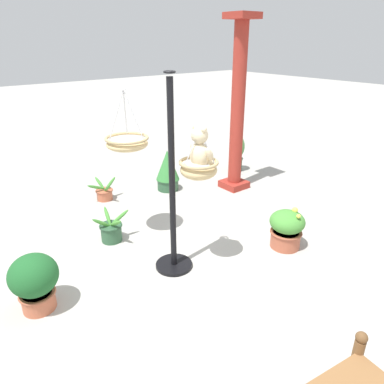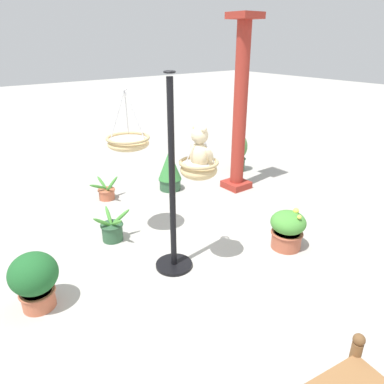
% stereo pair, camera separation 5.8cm
% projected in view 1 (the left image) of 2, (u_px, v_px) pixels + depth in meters
% --- Properties ---
extents(ground_plane, '(40.00, 40.00, 0.00)m').
position_uv_depth(ground_plane, '(188.00, 268.00, 4.31)').
color(ground_plane, '#ADAAA3').
extents(display_pole_central, '(0.44, 0.44, 2.25)m').
position_uv_depth(display_pole_central, '(173.00, 216.00, 4.08)').
color(display_pole_central, black).
rests_on(display_pole_central, ground).
extents(hanging_basket_with_teddy, '(0.43, 0.43, 0.55)m').
position_uv_depth(hanging_basket_with_teddy, '(199.00, 168.00, 3.89)').
color(hanging_basket_with_teddy, tan).
extents(teddy_bear, '(0.32, 0.28, 0.47)m').
position_uv_depth(teddy_bear, '(200.00, 150.00, 3.82)').
color(teddy_bear, beige).
extents(hanging_basket_left_high, '(0.55, 0.55, 0.75)m').
position_uv_depth(hanging_basket_left_high, '(127.00, 143.00, 4.50)').
color(hanging_basket_left_high, tan).
extents(greenhouse_pillar_right, '(0.44, 0.44, 2.90)m').
position_uv_depth(greenhouse_pillar_right, '(238.00, 111.00, 6.08)').
color(greenhouse_pillar_right, '#9E2D23').
rests_on(greenhouse_pillar_right, ground).
extents(potted_plant_fern_front, '(0.31, 0.31, 0.75)m').
position_uv_depth(potted_plant_fern_front, '(237.00, 152.00, 7.30)').
color(potted_plant_fern_front, '#2D5638').
rests_on(potted_plant_fern_front, ground).
extents(potted_plant_flowering_red, '(0.56, 0.55, 0.36)m').
position_uv_depth(potted_plant_flowering_red, '(104.00, 192.00, 6.08)').
color(potted_plant_flowering_red, '#BC6042').
rests_on(potted_plant_flowering_red, ground).
extents(potted_plant_tall_leafy, '(0.42, 0.42, 0.74)m').
position_uv_depth(potted_plant_tall_leafy, '(168.00, 170.00, 6.40)').
color(potted_plant_tall_leafy, '#2D5638').
rests_on(potted_plant_tall_leafy, ground).
extents(potted_plant_bushy_green, '(0.45, 0.45, 0.55)m').
position_uv_depth(potted_plant_bushy_green, '(287.00, 228.00, 4.65)').
color(potted_plant_bushy_green, '#AD563D').
rests_on(potted_plant_bushy_green, ground).
extents(potted_plant_conical_shrub, '(0.55, 0.54, 0.42)m').
position_uv_depth(potted_plant_conical_shrub, '(111.00, 230.00, 4.84)').
color(potted_plant_conical_shrub, '#2D5638').
rests_on(potted_plant_conical_shrub, ground).
extents(potted_plant_trailing_ivy, '(0.48, 0.48, 0.62)m').
position_uv_depth(potted_plant_trailing_ivy, '(35.00, 280.00, 3.54)').
color(potted_plant_trailing_ivy, '#BC6042').
rests_on(potted_plant_trailing_ivy, ground).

